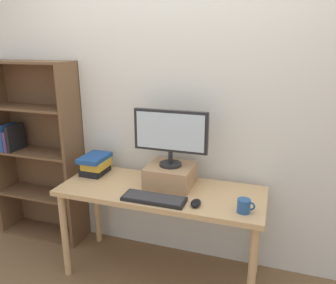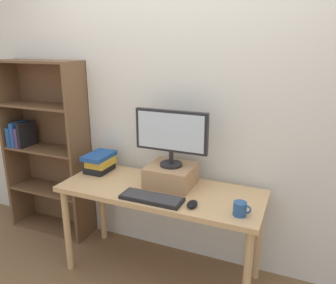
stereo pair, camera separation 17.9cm
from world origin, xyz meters
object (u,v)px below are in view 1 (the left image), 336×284
object	(u,v)px
bookshelf_unit	(37,151)
riser_box	(170,175)
book_stack	(95,164)
desk	(161,199)
coffee_mug	(244,206)
keyboard	(154,199)
computer_mouse	(196,203)
computer_monitor	(170,134)

from	to	relation	value
bookshelf_unit	riser_box	size ratio (longest dim) A/B	4.79
bookshelf_unit	book_stack	distance (m)	0.66
desk	coffee_mug	bearing A→B (deg)	-14.70
keyboard	computer_mouse	size ratio (longest dim) A/B	4.03
computer_monitor	book_stack	xyz separation A→B (m)	(-0.63, 0.02, -0.31)
bookshelf_unit	book_stack	bearing A→B (deg)	-9.38
bookshelf_unit	keyboard	world-z (taller)	bookshelf_unit
computer_monitor	riser_box	bearing A→B (deg)	90.00
bookshelf_unit	coffee_mug	size ratio (longest dim) A/B	14.27
book_stack	keyboard	bearing A→B (deg)	-25.92
desk	riser_box	size ratio (longest dim) A/B	4.45
bookshelf_unit	computer_mouse	distance (m)	1.58
keyboard	desk	bearing A→B (deg)	95.68
riser_box	coffee_mug	bearing A→B (deg)	-24.32
bookshelf_unit	riser_box	distance (m)	1.28
book_stack	bookshelf_unit	bearing A→B (deg)	170.62
bookshelf_unit	keyboard	xyz separation A→B (m)	(1.25, -0.40, -0.08)
computer_mouse	book_stack	bearing A→B (deg)	162.52
riser_box	computer_mouse	distance (m)	0.37
riser_box	computer_mouse	xyz separation A→B (m)	(0.25, -0.26, -0.06)
bookshelf_unit	coffee_mug	world-z (taller)	bookshelf_unit
keyboard	coffee_mug	bearing A→B (deg)	2.66
bookshelf_unit	book_stack	xyz separation A→B (m)	(0.65, -0.11, -0.01)
computer_monitor	keyboard	distance (m)	0.46
desk	computer_monitor	xyz separation A→B (m)	(0.04, 0.09, 0.47)
keyboard	book_stack	world-z (taller)	book_stack
coffee_mug	riser_box	bearing A→B (deg)	155.68
bookshelf_unit	riser_box	xyz separation A→B (m)	(1.27, -0.12, -0.02)
computer_monitor	coffee_mug	distance (m)	0.69
computer_monitor	computer_mouse	xyz separation A→B (m)	(0.25, -0.26, -0.36)
bookshelf_unit	riser_box	world-z (taller)	bookshelf_unit
computer_monitor	computer_mouse	world-z (taller)	computer_monitor
riser_box	book_stack	xyz separation A→B (m)	(-0.63, 0.02, 0.00)
keyboard	book_stack	xyz separation A→B (m)	(-0.60, 0.29, 0.06)
riser_box	keyboard	distance (m)	0.28
riser_box	keyboard	xyz separation A→B (m)	(-0.02, -0.28, -0.06)
riser_box	computer_monitor	bearing A→B (deg)	-90.00
book_stack	desk	bearing A→B (deg)	-10.74
book_stack	coffee_mug	world-z (taller)	book_stack
desk	computer_monitor	bearing A→B (deg)	65.91
coffee_mug	desk	bearing A→B (deg)	165.30
computer_mouse	bookshelf_unit	bearing A→B (deg)	165.89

